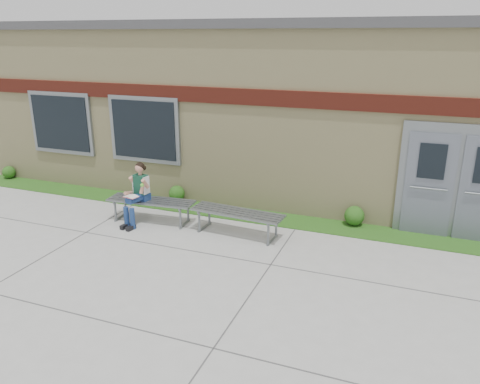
% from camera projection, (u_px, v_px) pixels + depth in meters
% --- Properties ---
extents(ground, '(80.00, 80.00, 0.00)m').
position_uv_depth(ground, '(208.00, 268.00, 8.20)').
color(ground, '#9E9E99').
rests_on(ground, ground).
extents(grass_strip, '(16.00, 0.80, 0.02)m').
position_uv_depth(grass_strip, '(256.00, 216.00, 10.50)').
color(grass_strip, '#285115').
rests_on(grass_strip, ground).
extents(school_building, '(16.20, 6.22, 4.20)m').
position_uv_depth(school_building, '(297.00, 103.00, 12.83)').
color(school_building, beige).
rests_on(school_building, ground).
extents(bench_left, '(1.95, 0.69, 0.50)m').
position_uv_depth(bench_left, '(151.00, 205.00, 10.13)').
color(bench_left, slate).
rests_on(bench_left, ground).
extents(bench_right, '(1.95, 0.68, 0.50)m').
position_uv_depth(bench_right, '(237.00, 217.00, 9.45)').
color(bench_right, slate).
rests_on(bench_right, ground).
extents(girl, '(0.46, 0.79, 1.33)m').
position_uv_depth(girl, '(137.00, 192.00, 9.91)').
color(girl, navy).
rests_on(girl, ground).
extents(shrub_west, '(0.35, 0.35, 0.35)m').
position_uv_depth(shrub_west, '(9.00, 172.00, 13.19)').
color(shrub_west, '#285115').
rests_on(shrub_west, grass_strip).
extents(shrub_mid, '(0.38, 0.38, 0.38)m').
position_uv_depth(shrub_mid, '(177.00, 193.00, 11.38)').
color(shrub_mid, '#285115').
rests_on(shrub_mid, grass_strip).
extents(shrub_east, '(0.42, 0.42, 0.42)m').
position_uv_depth(shrub_east, '(354.00, 216.00, 9.93)').
color(shrub_east, '#285115').
rests_on(shrub_east, grass_strip).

